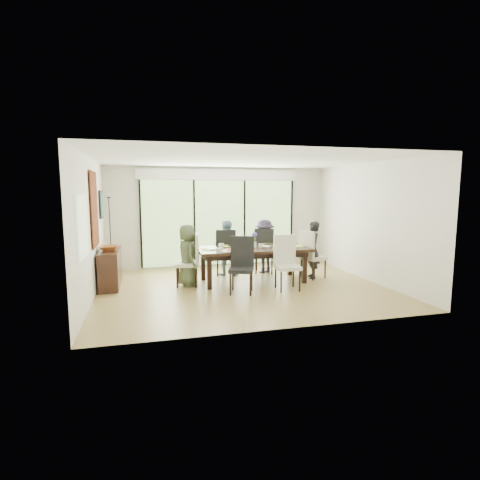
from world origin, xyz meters
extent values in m
cube|color=olive|center=(0.00, 0.00, -0.01)|extent=(6.00, 5.00, 0.01)
cube|color=white|center=(0.00, 0.00, 2.71)|extent=(6.00, 5.00, 0.01)
cube|color=silver|center=(0.00, 2.51, 1.35)|extent=(6.00, 0.02, 2.70)
cube|color=beige|center=(0.00, -2.51, 1.35)|extent=(6.00, 0.02, 2.70)
cube|color=beige|center=(-3.01, 0.00, 1.35)|extent=(0.02, 5.00, 2.70)
cube|color=white|center=(3.01, 0.00, 1.35)|extent=(0.02, 5.00, 2.70)
cube|color=#598C3F|center=(0.00, 2.47, 1.20)|extent=(4.20, 0.02, 2.30)
cube|color=white|center=(0.00, 2.46, 2.50)|extent=(4.40, 0.06, 0.28)
cube|color=black|center=(-2.10, 2.46, 1.20)|extent=(0.05, 0.04, 2.30)
cube|color=black|center=(-0.70, 2.46, 1.20)|extent=(0.05, 0.04, 2.30)
cube|color=black|center=(0.70, 2.46, 1.20)|extent=(0.05, 0.04, 2.30)
cube|color=black|center=(2.10, 2.46, 1.20)|extent=(0.05, 0.04, 2.30)
cube|color=#8CAD7F|center=(-2.97, -1.20, 1.50)|extent=(0.02, 0.90, 1.00)
cube|color=brown|center=(0.00, 3.40, -0.05)|extent=(6.00, 1.80, 0.10)
cube|color=brown|center=(0.00, 4.20, 0.55)|extent=(6.00, 0.08, 0.06)
sphere|color=#14380F|center=(-1.80, 5.20, 1.44)|extent=(3.20, 3.20, 3.20)
sphere|color=#14380F|center=(0.40, 5.80, 1.80)|extent=(4.00, 4.00, 4.00)
sphere|color=#14380F|center=(2.20, 5.00, 1.26)|extent=(2.80, 2.80, 2.80)
sphere|color=#14380F|center=(-0.60, 6.50, 1.62)|extent=(3.60, 3.60, 3.60)
cube|color=black|center=(0.36, 0.47, 0.75)|extent=(2.51, 1.15, 0.06)
cube|color=black|center=(0.36, 0.47, 0.66)|extent=(2.30, 0.94, 0.10)
cube|color=black|center=(-0.72, 0.04, 0.36)|extent=(0.09, 0.09, 0.72)
cube|color=black|center=(1.44, 0.04, 0.36)|extent=(0.09, 0.09, 0.72)
cube|color=black|center=(-0.72, 0.90, 0.36)|extent=(0.09, 0.09, 0.72)
cube|color=black|center=(1.44, 0.90, 0.36)|extent=(0.09, 0.09, 0.72)
imported|color=#465438|center=(-1.12, 0.47, 0.67)|extent=(0.48, 0.68, 1.35)
imported|color=black|center=(1.84, 0.47, 0.67)|extent=(0.53, 0.70, 1.35)
imported|color=#7DA1B5|center=(-0.09, 1.30, 0.67)|extent=(0.68, 0.47, 1.35)
imported|color=#292131|center=(0.91, 1.30, 0.67)|extent=(0.71, 0.54, 1.35)
cube|color=#90C245|center=(-0.59, 0.47, 0.79)|extent=(0.46, 0.33, 0.01)
cube|color=#A1C647|center=(1.31, 0.47, 0.79)|extent=(0.46, 0.33, 0.01)
cube|color=#96C345|center=(-0.09, 0.87, 0.79)|extent=(0.46, 0.33, 0.01)
cube|color=#A1B942|center=(0.91, 0.87, 0.79)|extent=(0.46, 0.33, 0.01)
cube|color=white|center=(-0.19, 0.17, 0.79)|extent=(0.46, 0.33, 0.01)
cube|color=black|center=(0.01, 0.82, 0.80)|extent=(0.27, 0.19, 0.01)
cube|color=black|center=(0.86, 0.82, 0.80)|extent=(0.25, 0.18, 0.01)
cube|color=white|center=(1.06, 0.42, 0.79)|extent=(0.31, 0.23, 0.00)
cube|color=white|center=(-0.19, 0.17, 0.80)|extent=(0.27, 0.27, 0.03)
cube|color=#CE4D18|center=(-0.19, 0.17, 0.82)|extent=(0.21, 0.21, 0.01)
cylinder|color=silver|center=(0.41, 0.52, 0.85)|extent=(0.08, 0.08, 0.13)
cylinder|color=#337226|center=(0.41, 0.52, 0.97)|extent=(0.04, 0.04, 0.17)
sphere|color=#4F4BBB|center=(0.41, 0.52, 1.08)|extent=(0.12, 0.12, 0.12)
imported|color=silver|center=(-0.49, 0.37, 0.80)|extent=(0.36, 0.25, 0.03)
imported|color=white|center=(-0.34, 0.62, 0.84)|extent=(0.16, 0.16, 0.10)
imported|color=white|center=(0.51, 0.37, 0.83)|extent=(0.15, 0.15, 0.10)
imported|color=white|center=(1.16, 0.57, 0.84)|extent=(0.18, 0.18, 0.10)
imported|color=white|center=(0.61, 0.52, 0.79)|extent=(0.28, 0.29, 0.02)
cube|color=black|center=(-2.76, 0.89, 0.40)|extent=(0.40, 1.41, 0.80)
imported|color=brown|center=(-2.76, 0.79, 0.85)|extent=(0.42, 0.42, 0.10)
cylinder|color=black|center=(-2.76, 1.24, 0.81)|extent=(0.09, 0.09, 0.04)
cylinder|color=black|center=(-2.76, 1.24, 1.37)|extent=(0.02, 0.02, 1.10)
cylinder|color=black|center=(-2.76, 1.24, 1.92)|extent=(0.09, 0.09, 0.03)
cylinder|color=silver|center=(-2.76, 1.24, 1.97)|extent=(0.03, 0.03, 0.09)
cube|color=maroon|center=(-2.97, 0.40, 1.70)|extent=(0.02, 1.00, 1.50)
cube|color=black|center=(-2.97, 1.70, 1.75)|extent=(0.03, 0.55, 0.65)
cube|color=#1B5358|center=(-2.95, 1.70, 1.75)|extent=(0.01, 0.45, 0.55)
camera|label=1|loc=(-2.02, -7.58, 2.07)|focal=28.00mm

